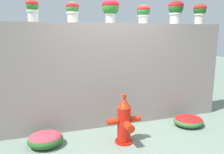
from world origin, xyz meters
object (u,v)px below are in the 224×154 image
potted_plant_1 (33,9)px  potted_plant_4 (143,12)px  fire_hydrant (124,121)px  potted_plant_2 (72,10)px  potted_plant_6 (200,12)px  flower_bush_right (188,120)px  potted_plant_3 (110,8)px  potted_plant_5 (176,9)px  flower_bush_left (45,139)px

potted_plant_1 → potted_plant_4: 2.10m
potted_plant_4 → fire_hydrant: 2.22m
potted_plant_1 → potted_plant_2: 0.68m
potted_plant_1 → potted_plant_2: bearing=-0.1°
potted_plant_4 → fire_hydrant: bearing=-128.6°
potted_plant_2 → potted_plant_6: 2.78m
flower_bush_right → potted_plant_4: bearing=136.3°
fire_hydrant → flower_bush_right: (1.48, 0.26, -0.28)m
potted_plant_3 → potted_plant_5: bearing=0.2°
potted_plant_5 → potted_plant_3: bearing=-179.8°
potted_plant_6 → flower_bush_right: potted_plant_6 is taller
fire_hydrant → flower_bush_right: 1.53m
potted_plant_3 → fire_hydrant: bearing=-92.8°
potted_plant_3 → flower_bush_left: 2.59m
potted_plant_1 → potted_plant_5: potted_plant_5 is taller
potted_plant_2 → potted_plant_4: 1.42m
potted_plant_3 → potted_plant_5: size_ratio=0.93×
flower_bush_left → potted_plant_4: bearing=17.8°
potted_plant_3 → potted_plant_5: 1.42m
potted_plant_5 → fire_hydrant: (-1.46, -0.88, -1.92)m
potted_plant_4 → fire_hydrant: size_ratio=0.45×
potted_plant_3 → potted_plant_4: 0.72m
potted_plant_1 → fire_hydrant: size_ratio=0.45×
potted_plant_2 → flower_bush_right: size_ratio=0.62×
potted_plant_1 → flower_bush_left: (0.07, -0.63, -2.11)m
potted_plant_5 → potted_plant_2: bearing=178.8°
potted_plant_6 → fire_hydrant: potted_plant_6 is taller
potted_plant_6 → flower_bush_left: size_ratio=0.77×
potted_plant_1 → potted_plant_4: (2.10, 0.03, 0.00)m
potted_plant_5 → fire_hydrant: bearing=-148.9°
potted_plant_2 → potted_plant_3: (0.70, -0.05, 0.06)m
potted_plant_1 → potted_plant_2: (0.68, -0.00, -0.01)m
potted_plant_2 → potted_plant_5: (2.12, -0.04, 0.07)m
potted_plant_5 → flower_bush_left: potted_plant_5 is taller
potted_plant_5 → flower_bush_right: 2.28m
potted_plant_1 → flower_bush_right: potted_plant_1 is taller
potted_plant_2 → potted_plant_4: bearing=1.1°
fire_hydrant → flower_bush_left: (-1.27, 0.30, -0.26)m
potted_plant_5 → fire_hydrant: size_ratio=0.57×
potted_plant_3 → potted_plant_1: bearing=177.9°
potted_plant_4 → potted_plant_6: potted_plant_6 is taller
potted_plant_2 → potted_plant_6: (2.78, 0.03, 0.05)m
fire_hydrant → flower_bush_right: size_ratio=1.40×
potted_plant_4 → potted_plant_5: 0.71m
potted_plant_2 → fire_hydrant: bearing=-54.6°
potted_plant_5 → potted_plant_6: bearing=6.2°
flower_bush_left → potted_plant_5: bearing=12.0°
potted_plant_1 → flower_bush_left: 2.20m
potted_plant_1 → potted_plant_5: size_ratio=0.80×
potted_plant_4 → fire_hydrant: (-0.76, -0.95, -1.85)m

